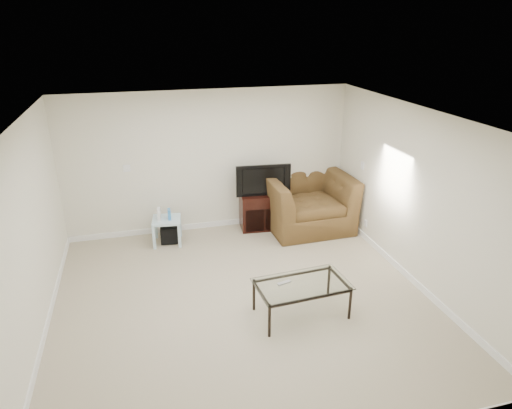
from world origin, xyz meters
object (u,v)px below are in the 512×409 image
object	(u,v)px
side_table	(167,231)
coffee_table	(301,299)
television	(262,179)
subwoofer	(169,234)
recliner	(308,193)
tv_stand	(262,210)

from	to	relation	value
side_table	coffee_table	bearing A→B (deg)	-59.38
television	side_table	size ratio (longest dim) A/B	1.95
television	side_table	distance (m)	1.89
side_table	subwoofer	world-z (taller)	side_table
subwoofer	coffee_table	distance (m)	2.93
television	recliner	size ratio (longest dim) A/B	0.60
side_table	recliner	distance (m)	2.57
recliner	side_table	bearing A→B (deg)	178.43
tv_stand	television	xyz separation A→B (m)	(-0.00, -0.03, 0.61)
television	recliner	bearing A→B (deg)	-8.90
side_table	subwoofer	size ratio (longest dim) A/B	1.65
side_table	subwoofer	xyz separation A→B (m)	(0.03, 0.01, -0.07)
tv_stand	subwoofer	distance (m)	1.73
recliner	coffee_table	world-z (taller)	recliner
recliner	coffee_table	xyz separation A→B (m)	(-1.04, -2.53, -0.43)
recliner	coffee_table	bearing A→B (deg)	-113.91
coffee_table	side_table	bearing A→B (deg)	120.62
side_table	subwoofer	bearing A→B (deg)	26.40
subwoofer	recliner	xyz separation A→B (m)	(2.50, -0.01, 0.50)
subwoofer	side_table	bearing A→B (deg)	-153.60
television	side_table	world-z (taller)	television
subwoofer	coffee_table	size ratio (longest dim) A/B	0.24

